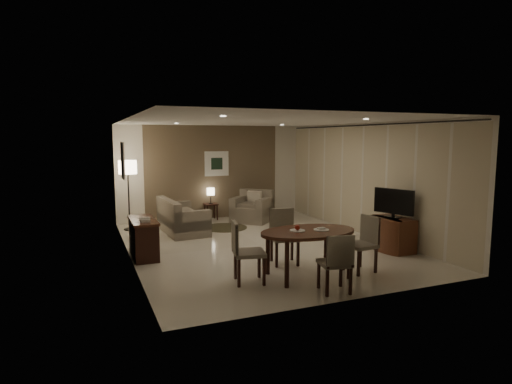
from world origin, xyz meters
name	(u,v)px	position (x,y,z in m)	size (l,w,h in m)	color
room_shell	(253,182)	(0.00, 0.40, 1.35)	(5.50, 7.00, 2.70)	beige
taupe_accent	(213,172)	(0.00, 3.48, 1.35)	(3.96, 0.03, 2.70)	brown
curtain_wall	(362,181)	(2.68, 0.00, 1.32)	(0.08, 6.70, 2.58)	beige
curtain_rod	(364,125)	(2.68, 0.00, 2.64)	(0.03, 0.03, 6.80)	black
art_back_frame	(217,164)	(0.10, 3.46, 1.60)	(0.72, 0.03, 0.72)	silver
art_back_canvas	(217,164)	(0.10, 3.44, 1.60)	(0.34, 0.01, 0.34)	black
art_left_frame	(123,161)	(-2.72, 1.20, 1.85)	(0.03, 0.60, 0.80)	silver
art_left_canvas	(123,161)	(-2.71, 1.20, 1.85)	(0.01, 0.46, 0.64)	gray
downlight_nl	(223,116)	(-1.40, -1.80, 2.69)	(0.10, 0.10, 0.01)	white
downlight_nr	(366,119)	(1.40, -1.80, 2.69)	(0.10, 0.10, 0.01)	white
downlight_fl	(177,123)	(-1.40, 1.80, 2.69)	(0.10, 0.10, 0.01)	white
downlight_fr	(282,125)	(1.40, 1.80, 2.69)	(0.10, 0.10, 0.01)	white
console_desk	(143,238)	(-2.49, 0.00, 0.38)	(0.48, 1.20, 0.75)	#4E2219
telephone	(145,219)	(-2.49, -0.30, 0.80)	(0.20, 0.14, 0.09)	white
tv_cabinet	(393,234)	(2.40, -1.50, 0.35)	(0.48, 0.90, 0.70)	#5C2D1B
flat_tv	(394,202)	(2.38, -1.50, 1.02)	(0.06, 0.88, 0.60)	black
dining_table	(308,254)	(-0.08, -2.32, 0.40)	(1.69, 1.05, 0.79)	#4E2219
chair_near	(335,262)	(-0.07, -3.11, 0.46)	(0.44, 0.44, 0.92)	#756A5A
chair_far	(285,237)	(-0.12, -1.50, 0.51)	(0.49, 0.49, 1.01)	#756A5A
chair_left	(249,252)	(-1.11, -2.22, 0.50)	(0.49, 0.49, 1.01)	#756A5A
chair_right	(360,244)	(0.89, -2.43, 0.49)	(0.47, 0.47, 0.98)	#756A5A
plate_a	(297,231)	(-0.26, -2.27, 0.80)	(0.26, 0.26, 0.02)	white
plate_b	(321,230)	(0.14, -2.37, 0.80)	(0.26, 0.26, 0.02)	white
fruit_apple	(297,227)	(-0.26, -2.27, 0.85)	(0.09, 0.09, 0.09)	maroon
napkin	(321,228)	(0.14, -2.37, 0.82)	(0.12, 0.08, 0.03)	white
round_rug	(224,228)	(-0.15, 2.01, 0.01)	(1.19, 1.19, 0.01)	#3F3B23
sofa	(183,215)	(-1.27, 1.93, 0.42)	(0.89, 1.79, 0.84)	#756A5A
armchair	(252,206)	(0.82, 2.51, 0.44)	(0.99, 0.93, 0.88)	#756A5A
side_table	(211,212)	(-0.15, 3.25, 0.23)	(0.37, 0.37, 0.47)	black
table_lamp	(211,195)	(-0.15, 3.25, 0.72)	(0.22, 0.22, 0.50)	#FFEAC1
floor_lamp	(129,195)	(-2.47, 2.71, 0.89)	(0.45, 0.45, 1.78)	#FFE5B7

